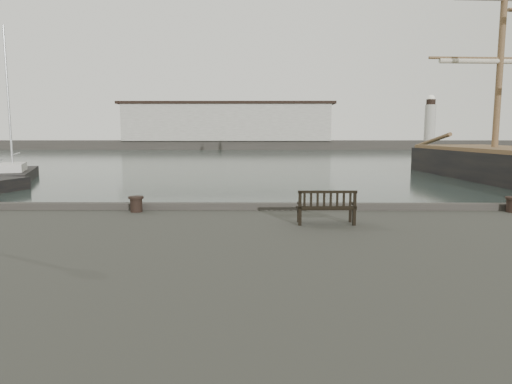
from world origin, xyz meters
The scene contains 5 objects.
ground centered at (0.00, 0.00, 0.00)m, with size 400.00×400.00×0.00m, color black.
breakwater centered at (-4.56, 92.00, 4.30)m, with size 140.00×9.50×12.20m.
bench centered at (1.08, -2.16, 1.81)m, with size 1.37×0.50×0.78m.
bollard_left centered at (-3.81, -0.55, 1.77)m, with size 0.40×0.40×0.42m, color black.
yacht_d centered at (-19.64, 22.53, 0.23)m, with size 5.87×10.01×12.20m.
Camera 1 is at (-0.45, -12.69, 3.68)m, focal length 32.00 mm.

